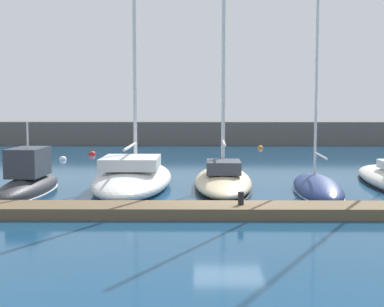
% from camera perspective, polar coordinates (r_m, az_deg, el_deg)
% --- Properties ---
extents(ground_plane, '(120.00, 120.00, 0.00)m').
position_cam_1_polar(ground_plane, '(20.35, 3.73, -5.58)').
color(ground_plane, navy).
extents(dock_pier, '(38.99, 1.74, 0.37)m').
position_cam_1_polar(dock_pier, '(19.05, 3.96, -5.75)').
color(dock_pier, brown).
rests_on(dock_pier, ground_plane).
extents(breakwater_seawall, '(108.00, 3.09, 2.11)m').
position_cam_1_polar(breakwater_seawall, '(53.23, 1.74, 2.12)').
color(breakwater_seawall, '#5B5651').
rests_on(breakwater_seawall, ground_plane).
extents(motorboat_charcoal_third, '(1.90, 6.38, 3.27)m').
position_cam_1_polar(motorboat_charcoal_third, '(24.67, -16.21, -2.74)').
color(motorboat_charcoal_third, '#2D2D33').
rests_on(motorboat_charcoal_third, ground_plane).
extents(sailboat_white_fourth, '(3.43, 10.38, 22.44)m').
position_cam_1_polar(sailboat_white_fourth, '(25.66, -5.98, -2.17)').
color(sailboat_white_fourth, white).
rests_on(sailboat_white_fourth, ground_plane).
extents(sailboat_sand_fifth, '(2.79, 9.21, 19.74)m').
position_cam_1_polar(sailboat_sand_fifth, '(25.44, 3.17, -2.35)').
color(sailboat_sand_fifth, beige).
rests_on(sailboat_sand_fifth, ground_plane).
extents(sailboat_navy_sixth, '(2.21, 6.88, 13.67)m').
position_cam_1_polar(sailboat_navy_sixth, '(24.42, 12.60, -3.32)').
color(sailboat_navy_sixth, navy).
rests_on(sailboat_navy_sixth, ground_plane).
extents(mooring_buoy_white, '(0.50, 0.50, 0.50)m').
position_cam_1_polar(mooring_buoy_white, '(38.94, -12.98, -0.63)').
color(mooring_buoy_white, white).
rests_on(mooring_buoy_white, ground_plane).
extents(mooring_buoy_orange, '(0.50, 0.50, 0.50)m').
position_cam_1_polar(mooring_buoy_orange, '(48.18, 6.95, 0.52)').
color(mooring_buoy_orange, orange).
rests_on(mooring_buoy_orange, ground_plane).
extents(mooring_buoy_red, '(0.58, 0.58, 0.58)m').
position_cam_1_polar(mooring_buoy_red, '(42.32, -10.10, -0.13)').
color(mooring_buoy_red, red).
rests_on(mooring_buoy_red, ground_plane).
extents(dock_bollard, '(0.20, 0.20, 0.44)m').
position_cam_1_polar(dock_bollard, '(19.00, 4.99, -4.55)').
color(dock_bollard, black).
rests_on(dock_bollard, dock_pier).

